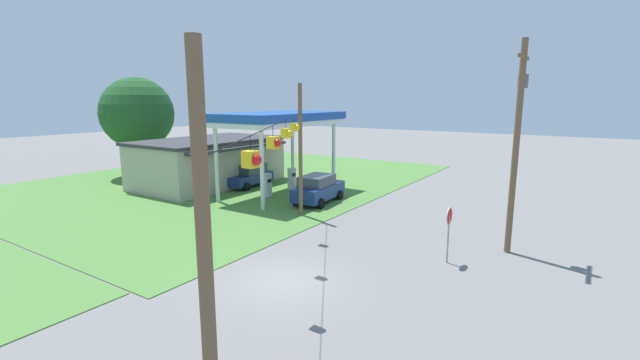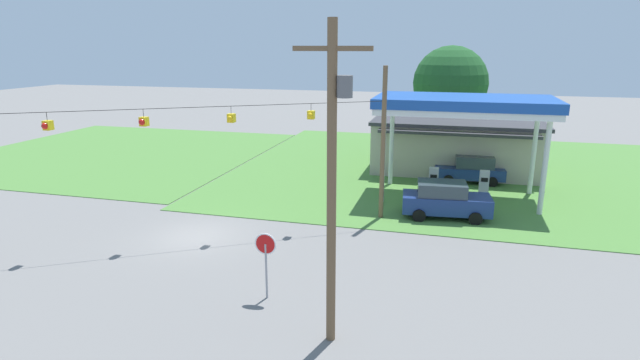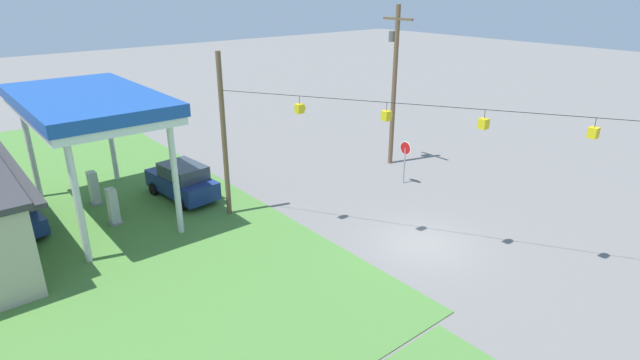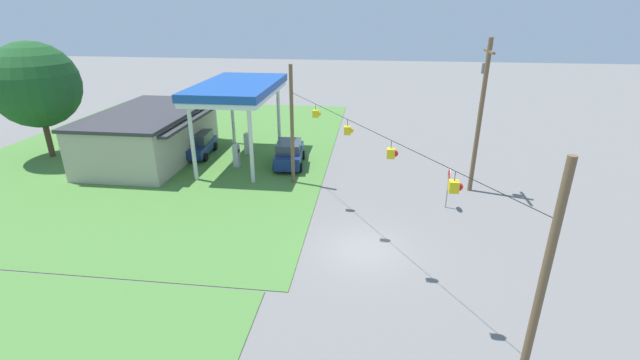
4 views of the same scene
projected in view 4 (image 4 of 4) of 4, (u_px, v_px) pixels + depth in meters
ground_plane at (362, 249)px, 21.32m from camera, size 160.00×160.00×0.00m
grass_verge_station_corner at (167, 149)px, 36.23m from camera, size 36.00×28.00×0.04m
gas_station_canopy at (238, 90)px, 31.48m from camera, size 10.02×5.46×6.05m
gas_station_store at (151, 135)px, 33.46m from camera, size 11.83×7.48×3.78m
fuel_pump_near at (236, 156)px, 31.90m from camera, size 0.71×0.56×1.78m
fuel_pump_far at (247, 145)px, 34.58m from camera, size 0.71×0.56×1.78m
car_at_pumps_front at (289, 153)px, 32.12m from camera, size 4.72×2.42×1.94m
car_at_pumps_rear at (198, 144)px, 34.40m from camera, size 4.57×2.35×1.85m
stop_sign_roadside at (449, 179)px, 25.07m from camera, size 0.80×0.08×2.50m
utility_pole_main at (481, 110)px, 26.17m from camera, size 2.20×0.44×9.60m
signal_span_gantry at (366, 168)px, 19.67m from camera, size 16.56×10.24×7.93m
tree_behind_station at (35, 85)px, 32.27m from camera, size 6.42×6.42×8.94m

